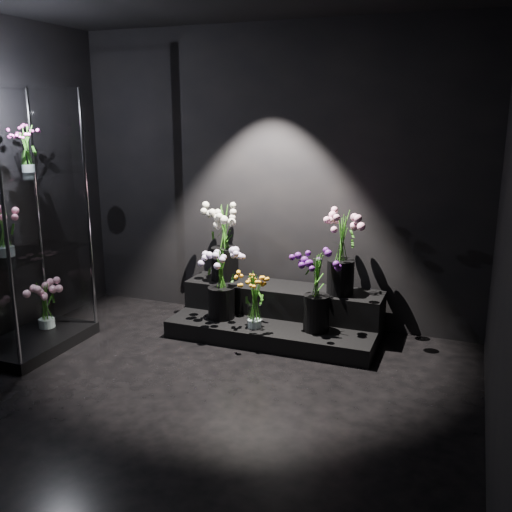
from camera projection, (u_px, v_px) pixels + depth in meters
The scene contains 12 objects.
floor at pixel (177, 410), 3.96m from camera, with size 4.00×4.00×0.00m, color black.
wall_back at pixel (273, 178), 5.42m from camera, with size 4.00×4.00×0.00m, color black.
display_riser at pixel (279, 314), 5.32m from camera, with size 1.87×0.83×0.42m.
display_case at pixel (24, 224), 4.74m from camera, with size 0.60×1.00×2.21m.
bouquet_orange_bells at pixel (255, 299), 4.98m from camera, with size 0.29×0.29×0.51m.
bouquet_lilac at pixel (221, 278), 5.19m from camera, with size 0.42×0.42×0.65m.
bouquet_purple at pixel (317, 285), 4.88m from camera, with size 0.36×0.36×0.71m.
bouquet_cream_roses at pixel (225, 238), 5.49m from camera, with size 0.45×0.45×0.72m.
bouquet_pink_roses at pixel (341, 248), 5.03m from camera, with size 0.44×0.44×0.75m.
bouquet_case_pink at pixel (4, 230), 4.61m from camera, with size 0.36×0.36×0.41m.
bouquet_case_magenta at pixel (26, 148), 4.76m from camera, with size 0.22×0.22×0.39m.
bouquet_case_base_pink at pixel (45, 304), 5.14m from camera, with size 0.39×0.39×0.42m.
Camera 1 is at (1.79, -3.14, 2.01)m, focal length 40.00 mm.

